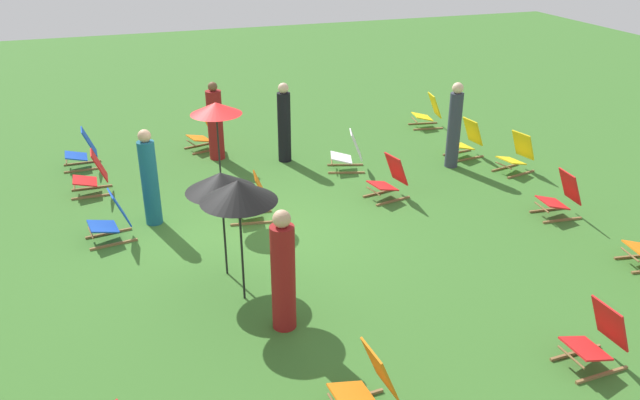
{
  "coord_description": "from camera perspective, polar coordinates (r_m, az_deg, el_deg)",
  "views": [
    {
      "loc": [
        9.29,
        -1.92,
        5.02
      ],
      "look_at": [
        0.0,
        1.2,
        0.5
      ],
      "focal_mm": 35.76,
      "sensor_mm": 36.0,
      "label": 1
    }
  ],
  "objects": [
    {
      "name": "deckchair_10",
      "position": [
        16.2,
        9.68,
        7.73
      ],
      "size": [
        0.59,
        0.82,
        0.83
      ],
      "rotation": [
        0.0,
        0.0,
        -0.16
      ],
      "color": "olive",
      "rests_on": "ground"
    },
    {
      "name": "person_4",
      "position": [
        13.56,
        11.93,
        6.44
      ],
      "size": [
        0.38,
        0.38,
        1.81
      ],
      "rotation": [
        0.0,
        0.0,
        4.16
      ],
      "color": "#333847",
      "rests_on": "ground"
    },
    {
      "name": "deckchair_15",
      "position": [
        14.29,
        -20.44,
        4.17
      ],
      "size": [
        0.5,
        0.78,
        0.83
      ],
      "rotation": [
        0.0,
        0.0,
        0.03
      ],
      "color": "olive",
      "rests_on": "ground"
    },
    {
      "name": "deckchair_7",
      "position": [
        14.37,
        12.99,
        5.24
      ],
      "size": [
        0.57,
        0.81,
        0.83
      ],
      "rotation": [
        0.0,
        0.0,
        0.13
      ],
      "color": "olive",
      "rests_on": "ground"
    },
    {
      "name": "deckchair_14",
      "position": [
        13.78,
        17.21,
        3.9
      ],
      "size": [
        0.63,
        0.84,
        0.83
      ],
      "rotation": [
        0.0,
        0.0,
        0.22
      ],
      "color": "olive",
      "rests_on": "ground"
    },
    {
      "name": "ground_plane",
      "position": [
        10.73,
        -6.1,
        -3.28
      ],
      "size": [
        40.0,
        40.0,
        0.0
      ],
      "primitive_type": "plane",
      "color": "#386B28"
    },
    {
      "name": "deckchair_1",
      "position": [
        7.1,
        4.21,
        -16.23
      ],
      "size": [
        0.53,
        0.79,
        0.83
      ],
      "rotation": [
        0.0,
        0.0,
        0.07
      ],
      "color": "olive",
      "rests_on": "ground"
    },
    {
      "name": "person_1",
      "position": [
        8.12,
        -3.32,
        -6.59
      ],
      "size": [
        0.39,
        0.39,
        1.69
      ],
      "rotation": [
        0.0,
        0.0,
        0.27
      ],
      "color": "maroon",
      "rests_on": "ground"
    },
    {
      "name": "deckchair_12",
      "position": [
        12.9,
        -19.69,
        2.13
      ],
      "size": [
        0.48,
        0.76,
        0.83
      ],
      "rotation": [
        0.0,
        0.0,
        0.01
      ],
      "color": "olive",
      "rests_on": "ground"
    },
    {
      "name": "deckchair_0",
      "position": [
        13.27,
        2.58,
        4.23
      ],
      "size": [
        0.68,
        0.87,
        0.83
      ],
      "rotation": [
        0.0,
        0.0,
        -0.3
      ],
      "color": "olive",
      "rests_on": "ground"
    },
    {
      "name": "person_3",
      "position": [
        13.63,
        -3.23,
        6.79
      ],
      "size": [
        0.32,
        0.32,
        1.71
      ],
      "rotation": [
        0.0,
        0.0,
        6.13
      ],
      "color": "black",
      "rests_on": "ground"
    },
    {
      "name": "person_0",
      "position": [
        11.17,
        -15.0,
        1.77
      ],
      "size": [
        0.32,
        0.32,
        1.7
      ],
      "rotation": [
        0.0,
        0.0,
        1.7
      ],
      "color": "#195972",
      "rests_on": "ground"
    },
    {
      "name": "umbrella_1",
      "position": [
        9.07,
        -8.87,
        1.59
      ],
      "size": [
        1.02,
        1.02,
        1.64
      ],
      "color": "black",
      "rests_on": "ground"
    },
    {
      "name": "umbrella_0",
      "position": [
        11.27,
        -9.29,
        8.06
      ],
      "size": [
        0.9,
        0.9,
        1.96
      ],
      "color": "black",
      "rests_on": "ground"
    },
    {
      "name": "deckchair_3",
      "position": [
        14.71,
        -10.27,
        5.93
      ],
      "size": [
        0.67,
        0.86,
        0.83
      ],
      "rotation": [
        0.0,
        0.0,
        0.28
      ],
      "color": "olive",
      "rests_on": "ground"
    },
    {
      "name": "deckchair_5",
      "position": [
        12.01,
        20.76,
        0.28
      ],
      "size": [
        0.53,
        0.79,
        0.83
      ],
      "rotation": [
        0.0,
        0.0,
        -0.08
      ],
      "color": "olive",
      "rests_on": "ground"
    },
    {
      "name": "deckchair_13",
      "position": [
        11.18,
        -5.96,
        0.04
      ],
      "size": [
        0.59,
        0.82,
        0.83
      ],
      "rotation": [
        0.0,
        0.0,
        -0.16
      ],
      "color": "olive",
      "rests_on": "ground"
    },
    {
      "name": "deckchair_6",
      "position": [
        10.97,
        -18.13,
        -1.63
      ],
      "size": [
        0.59,
        0.82,
        0.83
      ],
      "rotation": [
        0.0,
        0.0,
        0.15
      ],
      "color": "olive",
      "rests_on": "ground"
    },
    {
      "name": "deckchair_11",
      "position": [
        12.02,
        6.23,
        1.86
      ],
      "size": [
        0.62,
        0.84,
        0.83
      ],
      "rotation": [
        0.0,
        0.0,
        0.2
      ],
      "color": "olive",
      "rests_on": "ground"
    },
    {
      "name": "person_2",
      "position": [
        13.93,
        -9.36,
        6.77
      ],
      "size": [
        0.46,
        0.46,
        1.7
      ],
      "rotation": [
        0.0,
        0.0,
        0.66
      ],
      "color": "maroon",
      "rests_on": "ground"
    },
    {
      "name": "deckchair_4",
      "position": [
        8.38,
        23.57,
        -11.31
      ],
      "size": [
        0.51,
        0.78,
        0.83
      ],
      "rotation": [
        0.0,
        0.0,
        0.05
      ],
      "color": "olive",
      "rests_on": "ground"
    },
    {
      "name": "umbrella_2",
      "position": [
        8.36,
        -7.32,
        0.8
      ],
      "size": [
        1.03,
        1.03,
        1.81
      ],
      "color": "black",
      "rests_on": "ground"
    }
  ]
}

